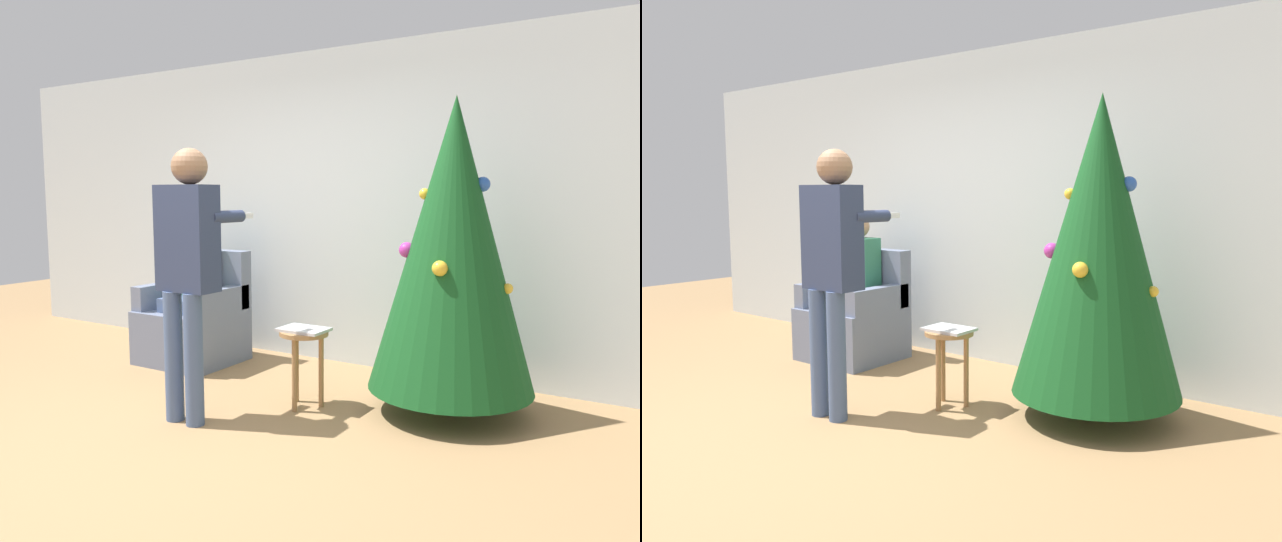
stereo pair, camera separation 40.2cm
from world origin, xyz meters
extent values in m
plane|color=#99754C|center=(0.00, 0.00, 0.00)|extent=(14.00, 14.00, 0.00)
cube|color=silver|center=(0.00, 2.23, 1.35)|extent=(8.00, 0.06, 2.70)
cylinder|color=brown|center=(1.31, 1.46, 0.09)|extent=(0.10, 0.10, 0.17)
cone|color=#144C1E|center=(1.31, 1.46, 1.14)|extent=(1.10, 1.10, 1.93)
sphere|color=#B23399|center=(1.03, 1.35, 1.10)|extent=(0.11, 0.11, 0.11)
sphere|color=gold|center=(1.67, 1.48, 0.88)|extent=(0.07, 0.07, 0.07)
sphere|color=gold|center=(1.13, 1.40, 1.47)|extent=(0.07, 0.07, 0.07)
sphere|color=#2856B2|center=(1.48, 1.51, 1.54)|extent=(0.10, 0.10, 0.10)
sphere|color=gold|center=(1.35, 1.13, 1.02)|extent=(0.10, 0.10, 0.10)
cube|color=slate|center=(-1.08, 1.52, 0.23)|extent=(0.78, 0.72, 0.47)
cube|color=slate|center=(-1.08, 1.81, 0.72)|extent=(0.78, 0.14, 0.51)
cube|color=slate|center=(-1.41, 1.52, 0.57)|extent=(0.12, 0.65, 0.21)
cube|color=slate|center=(-0.75, 1.52, 0.57)|extent=(0.12, 0.65, 0.21)
cylinder|color=#475B84|center=(-1.18, 1.32, 0.23)|extent=(0.11, 0.11, 0.47)
cylinder|color=#475B84|center=(-0.98, 1.32, 0.23)|extent=(0.11, 0.11, 0.47)
cube|color=#475B84|center=(-1.08, 1.47, 0.53)|extent=(0.32, 0.40, 0.12)
cube|color=#337A5B|center=(-1.08, 1.62, 0.84)|extent=(0.36, 0.20, 0.50)
sphere|color=tan|center=(-1.08, 1.62, 1.19)|extent=(0.20, 0.20, 0.20)
cylinder|color=#475B84|center=(-0.17, 0.39, 0.43)|extent=(0.12, 0.12, 0.85)
cylinder|color=#475B84|center=(0.00, 0.39, 0.43)|extent=(0.12, 0.12, 0.85)
cube|color=#2D3856|center=(-0.09, 0.45, 1.19)|extent=(0.39, 0.20, 0.68)
sphere|color=#936B4C|center=(-0.09, 0.49, 1.65)|extent=(0.23, 0.23, 0.23)
cylinder|color=#2D3856|center=(-0.25, 0.64, 1.33)|extent=(0.08, 0.30, 0.08)
cylinder|color=#2D3856|center=(0.08, 0.64, 1.33)|extent=(0.08, 0.30, 0.08)
cube|color=white|center=(0.08, 0.83, 1.33)|extent=(0.04, 0.14, 0.04)
cylinder|color=#A37547|center=(0.41, 1.05, 0.52)|extent=(0.34, 0.34, 0.03)
cylinder|color=#A37547|center=(0.41, 0.93, 0.25)|extent=(0.04, 0.04, 0.51)
cylinder|color=#A37547|center=(0.51, 1.11, 0.25)|extent=(0.04, 0.04, 0.51)
cylinder|color=#A37547|center=(0.31, 1.11, 0.25)|extent=(0.04, 0.04, 0.51)
cube|color=silver|center=(0.41, 1.05, 0.55)|extent=(0.32, 0.24, 0.02)
camera|label=1|loc=(2.69, -2.49, 1.47)|focal=35.00mm
camera|label=2|loc=(3.02, -2.26, 1.47)|focal=35.00mm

